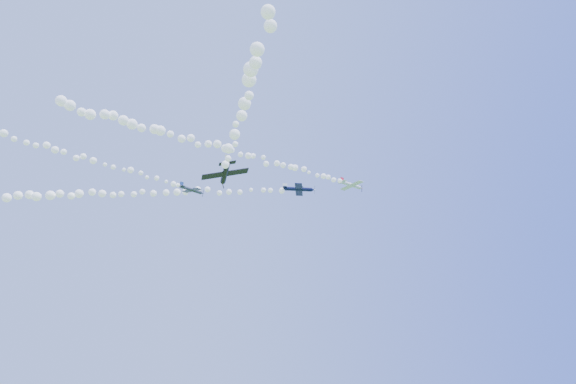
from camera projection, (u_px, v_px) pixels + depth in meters
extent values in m
cylinder|color=silver|center=(351.00, 185.00, 118.19)|extent=(5.99, 2.38, 1.02)
cone|color=silver|center=(361.00, 188.00, 119.78)|extent=(0.90, 0.96, 0.82)
cone|color=#B41424|center=(362.00, 189.00, 120.00)|extent=(0.37, 0.35, 0.29)
cube|color=black|center=(362.00, 188.00, 119.94)|extent=(0.18, 0.22, 1.89)
cube|color=silver|center=(352.00, 186.00, 118.27)|extent=(3.69, 7.45, 0.55)
cube|color=silver|center=(342.00, 182.00, 116.89)|extent=(1.60, 2.72, 0.24)
cube|color=#B41424|center=(342.00, 180.00, 117.06)|extent=(0.98, 0.42, 1.22)
sphere|color=black|center=(353.00, 184.00, 118.75)|extent=(0.93, 0.93, 0.77)
cylinder|color=#0C0F34|center=(298.00, 189.00, 116.40)|extent=(6.76, 3.34, 1.43)
cone|color=#0C0F34|center=(313.00, 190.00, 116.14)|extent=(1.13, 1.15, 0.97)
cone|color=white|center=(315.00, 190.00, 116.10)|extent=(0.45, 0.43, 0.34)
cube|color=black|center=(315.00, 190.00, 116.11)|extent=(0.21, 0.32, 2.16)
cube|color=#0C0F34|center=(299.00, 190.00, 116.33)|extent=(4.24, 8.52, 0.71)
cube|color=#0C0F34|center=(285.00, 188.00, 116.64)|extent=(1.84, 3.11, 0.31)
cube|color=white|center=(285.00, 186.00, 116.86)|extent=(1.12, 0.53, 1.44)
sphere|color=black|center=(302.00, 188.00, 116.48)|extent=(1.07, 1.09, 0.91)
cylinder|color=#313448|center=(191.00, 190.00, 105.63)|extent=(5.25, 2.08, 0.81)
cone|color=#313448|center=(202.00, 193.00, 107.34)|extent=(0.78, 0.84, 0.71)
cone|color=navy|center=(203.00, 194.00, 107.58)|extent=(0.32, 0.31, 0.25)
cube|color=black|center=(203.00, 193.00, 107.52)|extent=(0.26, 0.40, 1.65)
cube|color=#313448|center=(192.00, 190.00, 105.74)|extent=(3.98, 6.28, 1.38)
cube|color=#313448|center=(181.00, 186.00, 104.22)|extent=(1.65, 2.34, 0.52)
cube|color=navy|center=(182.00, 184.00, 104.31)|extent=(0.88, 0.61, 1.05)
sphere|color=black|center=(194.00, 189.00, 106.17)|extent=(0.90, 0.94, 0.75)
cylinder|color=black|center=(225.00, 172.00, 73.68)|extent=(2.37, 6.00, 1.35)
cone|color=black|center=(223.00, 182.00, 76.43)|extent=(0.95, 0.94, 0.87)
cone|color=#CBC917|center=(222.00, 184.00, 76.81)|extent=(0.35, 0.38, 0.31)
cube|color=black|center=(222.00, 183.00, 76.71)|extent=(0.67, 0.22, 1.84)
cube|color=black|center=(225.00, 174.00, 73.84)|extent=(7.10, 1.50, 2.35)
cube|color=black|center=(227.00, 163.00, 71.41)|extent=(2.51, 0.85, 0.88)
cube|color=#CBC917|center=(227.00, 160.00, 71.56)|extent=(0.45, 1.05, 1.24)
sphere|color=black|center=(224.00, 173.00, 74.54)|extent=(0.90, 0.78, 0.95)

